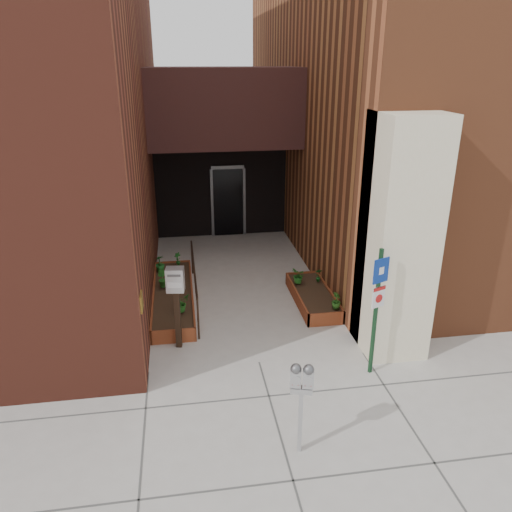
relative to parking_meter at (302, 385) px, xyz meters
name	(u,v)px	position (x,y,z in m)	size (l,w,h in m)	color
ground	(259,362)	(-0.21, 2.27, -1.11)	(80.00, 80.00, 0.00)	#9E9991
architecture	(213,67)	(-0.39, 9.16, 3.87)	(20.00, 14.60, 10.00)	maroon
planter_left	(173,297)	(-1.76, 4.97, -0.98)	(0.90, 3.60, 0.30)	brown
planter_right	(313,297)	(1.39, 4.47, -0.98)	(0.80, 2.20, 0.30)	brown
handrail	(194,272)	(-1.26, 4.92, -0.37)	(0.04, 3.34, 0.90)	black
parking_meter	(302,385)	(0.00, 0.00, 0.00)	(0.33, 0.20, 1.44)	#A8A8AA
sign_post	(377,299)	(1.70, 1.65, 0.33)	(0.30, 0.14, 2.35)	#14371D
payment_dropbox	(176,291)	(-1.65, 3.06, 0.07)	(0.35, 0.29, 1.65)	black
shrub_left_a	(181,303)	(-1.58, 3.95, -0.62)	(0.34, 0.34, 0.38)	#1F5B1A
shrub_left_b	(162,279)	(-2.00, 5.22, -0.61)	(0.22, 0.22, 0.40)	#1E5919
shrub_left_c	(160,263)	(-2.06, 6.16, -0.61)	(0.23, 0.23, 0.40)	#19591E
shrub_left_d	(178,259)	(-1.62, 6.48, -0.64)	(0.18, 0.18, 0.34)	#185619
shrub_right_a	(336,301)	(1.64, 3.57, -0.64)	(0.20, 0.20, 0.35)	#225317
shrub_right_b	(319,275)	(1.64, 4.94, -0.65)	(0.17, 0.17, 0.33)	#18571C
shrub_right_c	(299,276)	(1.15, 4.92, -0.63)	(0.34, 0.34, 0.38)	#1E5E1B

